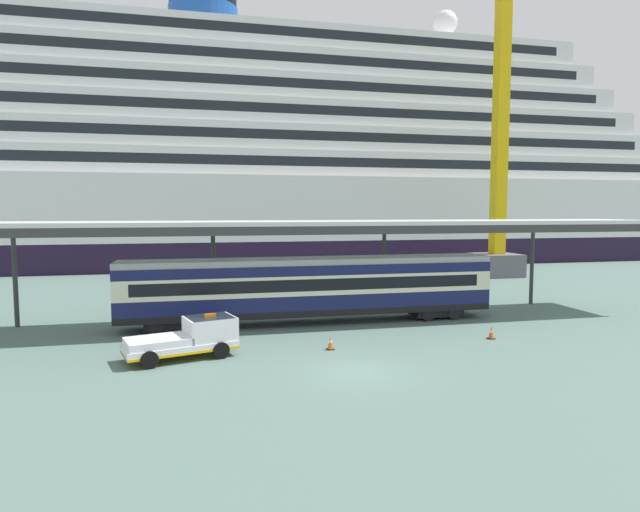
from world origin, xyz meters
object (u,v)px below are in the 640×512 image
object	(u,v)px
dockside_crane	(505,97)
traffic_cone_near	(491,333)
traffic_cone_mid	(330,343)
train_carriage	(311,287)
service_truck	(191,337)
cruise_ship	(121,162)

from	to	relation	value
dockside_crane	traffic_cone_near	bearing A→B (deg)	-122.44
traffic_cone_mid	train_carriage	bearing A→B (deg)	86.95
train_carriage	dockside_crane	bearing A→B (deg)	37.40
traffic_cone_mid	dockside_crane	bearing A→B (deg)	45.27
service_truck	dockside_crane	bearing A→B (deg)	38.22
train_carriage	traffic_cone_mid	distance (m)	6.76
dockside_crane	service_truck	bearing A→B (deg)	-141.78
service_truck	dockside_crane	distance (m)	44.74
cruise_ship	traffic_cone_near	distance (m)	57.37
traffic_cone_mid	dockside_crane	xyz separation A→B (m)	(25.31, 25.54, 18.63)
service_truck	traffic_cone_mid	size ratio (longest dim) A/B	7.86
traffic_cone_near	dockside_crane	xyz separation A→B (m)	(16.10, 25.33, 18.63)
train_carriage	traffic_cone_mid	size ratio (longest dim) A/B	32.77
cruise_ship	train_carriage	world-z (taller)	cruise_ship
service_truck	traffic_cone_mid	distance (m)	6.91
traffic_cone_mid	service_truck	bearing A→B (deg)	178.31
cruise_ship	dockside_crane	world-z (taller)	dockside_crane
cruise_ship	traffic_cone_near	world-z (taller)	cruise_ship
train_carriage	service_truck	xyz separation A→B (m)	(-7.22, -6.25, -1.32)
cruise_ship	train_carriage	distance (m)	47.84
traffic_cone_near	dockside_crane	size ratio (longest dim) A/B	0.01
train_carriage	traffic_cone_near	world-z (taller)	train_carriage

